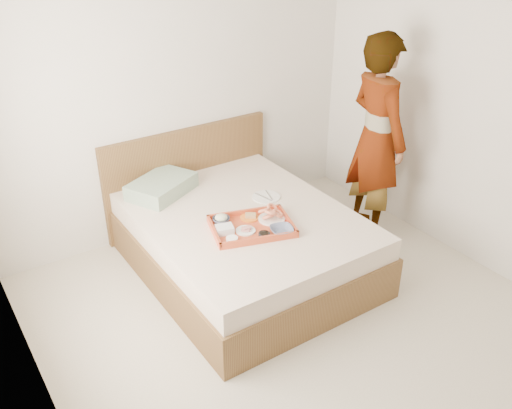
{
  "coord_description": "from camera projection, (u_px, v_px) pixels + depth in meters",
  "views": [
    {
      "loc": [
        -2.05,
        -2.28,
        2.75
      ],
      "look_at": [
        0.07,
        0.9,
        0.65
      ],
      "focal_mm": 38.94,
      "sensor_mm": 36.0,
      "label": 1
    }
  ],
  "objects": [
    {
      "name": "ground",
      "position": [
        317.0,
        336.0,
        3.98
      ],
      "size": [
        3.5,
        4.0,
        0.01
      ],
      "primitive_type": "cube",
      "color": "beige",
      "rests_on": "ground"
    },
    {
      "name": "wall_back",
      "position": [
        179.0,
        91.0,
        4.82
      ],
      "size": [
        3.5,
        0.01,
        2.6
      ],
      "primitive_type": "cube",
      "color": "silver",
      "rests_on": "ground"
    },
    {
      "name": "wall_left",
      "position": [
        31.0,
        265.0,
        2.51
      ],
      "size": [
        0.01,
        4.0,
        2.6
      ],
      "primitive_type": "cube",
      "color": "silver",
      "rests_on": "ground"
    },
    {
      "name": "wall_right",
      "position": [
        505.0,
        118.0,
        4.21
      ],
      "size": [
        0.01,
        4.0,
        2.6
      ],
      "primitive_type": "cube",
      "color": "silver",
      "rests_on": "ground"
    },
    {
      "name": "bed",
      "position": [
        244.0,
        242.0,
        4.59
      ],
      "size": [
        1.65,
        2.0,
        0.53
      ],
      "primitive_type": "cube",
      "color": "brown",
      "rests_on": "ground"
    },
    {
      "name": "headboard",
      "position": [
        188.0,
        177.0,
        5.2
      ],
      "size": [
        1.65,
        0.06,
        0.95
      ],
      "primitive_type": "cube",
      "color": "brown",
      "rests_on": "ground"
    },
    {
      "name": "pillow",
      "position": [
        162.0,
        186.0,
        4.76
      ],
      "size": [
        0.67,
        0.59,
        0.13
      ],
      "primitive_type": "cube",
      "rotation": [
        0.0,
        0.0,
        0.46
      ],
      "color": "#99B39A",
      "rests_on": "bed"
    },
    {
      "name": "tray",
      "position": [
        252.0,
        226.0,
        4.25
      ],
      "size": [
        0.72,
        0.6,
        0.06
      ],
      "primitive_type": "cube",
      "rotation": [
        0.0,
        0.0,
        -0.3
      ],
      "color": "red",
      "rests_on": "bed"
    },
    {
      "name": "prawn_plate",
      "position": [
        272.0,
        219.0,
        4.36
      ],
      "size": [
        0.26,
        0.26,
        0.01
      ],
      "primitive_type": "cylinder",
      "rotation": [
        0.0,
        0.0,
        -0.3
      ],
      "color": "white",
      "rests_on": "tray"
    },
    {
      "name": "navy_bowl_big",
      "position": [
        282.0,
        230.0,
        4.18
      ],
      "size": [
        0.22,
        0.22,
        0.04
      ],
      "primitive_type": "imported",
      "rotation": [
        0.0,
        0.0,
        -0.3
      ],
      "color": "#181F46",
      "rests_on": "tray"
    },
    {
      "name": "sauce_dish",
      "position": [
        264.0,
        235.0,
        4.13
      ],
      "size": [
        0.11,
        0.11,
        0.03
      ],
      "primitive_type": "cylinder",
      "rotation": [
        0.0,
        0.0,
        -0.3
      ],
      "color": "black",
      "rests_on": "tray"
    },
    {
      "name": "meat_plate",
      "position": [
        246.0,
        231.0,
        4.2
      ],
      "size": [
        0.19,
        0.19,
        0.01
      ],
      "primitive_type": "cylinder",
      "rotation": [
        0.0,
        0.0,
        -0.3
      ],
      "color": "white",
      "rests_on": "tray"
    },
    {
      "name": "bread_plate",
      "position": [
        249.0,
        218.0,
        4.38
      ],
      "size": [
        0.19,
        0.19,
        0.01
      ],
      "primitive_type": "cylinder",
      "rotation": [
        0.0,
        0.0,
        -0.3
      ],
      "color": "orange",
      "rests_on": "tray"
    },
    {
      "name": "salad_bowl",
      "position": [
        221.0,
        220.0,
        4.31
      ],
      "size": [
        0.17,
        0.17,
        0.04
      ],
      "primitive_type": "imported",
      "rotation": [
        0.0,
        0.0,
        -0.3
      ],
      "color": "#181F46",
      "rests_on": "tray"
    },
    {
      "name": "plastic_tub",
      "position": [
        225.0,
        229.0,
        4.17
      ],
      "size": [
        0.15,
        0.14,
        0.06
      ],
      "primitive_type": "cube",
      "rotation": [
        0.0,
        0.0,
        -0.3
      ],
      "color": "silver",
      "rests_on": "tray"
    },
    {
      "name": "cheese_round",
      "position": [
        232.0,
        239.0,
        4.07
      ],
      "size": [
        0.11,
        0.11,
        0.03
      ],
      "primitive_type": "cylinder",
      "rotation": [
        0.0,
        0.0,
        -0.3
      ],
      "color": "white",
      "rests_on": "tray"
    },
    {
      "name": "dinner_plate",
      "position": [
        266.0,
        197.0,
        4.72
      ],
      "size": [
        0.26,
        0.26,
        0.01
      ],
      "primitive_type": "cylinder",
      "rotation": [
        0.0,
        0.0,
        -0.11
      ],
      "color": "white",
      "rests_on": "bed"
    },
    {
      "name": "person",
      "position": [
        377.0,
        138.0,
        4.85
      ],
      "size": [
        0.53,
        0.73,
        1.85
      ],
      "primitive_type": "imported",
      "rotation": [
        0.0,
        0.0,
        1.43
      ],
      "color": "beige",
      "rests_on": "ground"
    }
  ]
}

